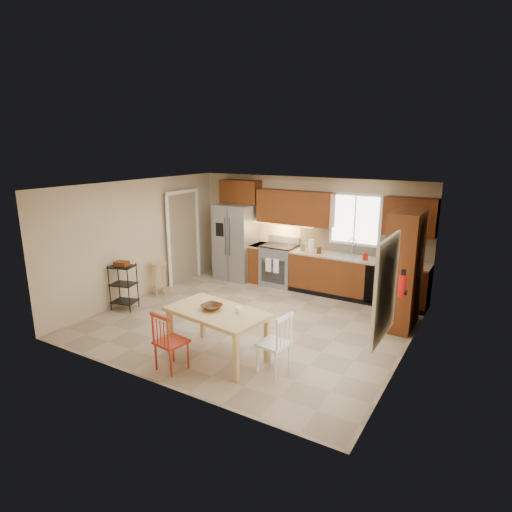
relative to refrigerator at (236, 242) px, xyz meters
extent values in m
plane|color=tan|center=(1.70, -2.12, -0.91)|extent=(5.50, 5.50, 0.00)
cube|color=silver|center=(1.70, -2.12, 1.59)|extent=(5.50, 5.00, 0.02)
cube|color=#CCB793|center=(1.70, 0.38, 0.34)|extent=(5.50, 0.02, 2.50)
cube|color=#CCB793|center=(1.70, -4.62, 0.34)|extent=(5.50, 0.02, 2.50)
cube|color=#CCB793|center=(-1.05, -2.12, 0.34)|extent=(0.02, 5.00, 2.50)
cube|color=#CCB793|center=(4.45, -2.12, 0.34)|extent=(0.02, 5.00, 2.50)
cube|color=gray|center=(0.00, 0.00, 0.00)|extent=(0.92, 0.75, 1.82)
cube|color=gray|center=(1.15, 0.06, -0.45)|extent=(0.76, 0.63, 0.92)
cube|color=brown|center=(0.60, 0.08, -0.46)|extent=(0.30, 0.60, 0.90)
cube|color=brown|center=(2.99, 0.08, -0.46)|extent=(2.92, 0.60, 0.90)
cube|color=black|center=(3.55, -0.22, -0.46)|extent=(0.60, 0.02, 0.78)
cube|color=beige|center=(2.99, 0.36, 0.27)|extent=(2.92, 0.03, 0.55)
cube|color=#642D10|center=(0.00, 0.20, 1.19)|extent=(1.00, 0.35, 0.55)
cube|color=#642D10|center=(1.45, 0.20, 0.92)|extent=(1.80, 0.35, 0.75)
cube|color=#642D10|center=(3.95, 0.20, 0.92)|extent=(1.00, 0.35, 0.75)
cube|color=white|center=(2.80, 0.35, 0.74)|extent=(1.12, 0.04, 1.12)
cube|color=gray|center=(2.80, 0.08, -0.05)|extent=(0.62, 0.46, 0.16)
cube|color=#FFBF66|center=(1.15, 0.17, 0.52)|extent=(1.60, 0.30, 0.01)
imported|color=red|center=(3.18, -0.02, 0.09)|extent=(0.09, 0.09, 0.19)
cylinder|color=white|center=(1.95, 0.03, 0.13)|extent=(0.12, 0.12, 0.28)
cylinder|color=gray|center=(1.75, 0.03, 0.08)|extent=(0.11, 0.11, 0.18)
cylinder|color=#4C2714|center=(2.15, 0.00, 0.06)|extent=(0.10, 0.10, 0.14)
cube|color=brown|center=(4.13, -0.93, 0.14)|extent=(0.50, 0.95, 2.10)
cylinder|color=red|center=(4.33, -1.98, 0.19)|extent=(0.12, 0.12, 0.36)
cube|color=white|center=(4.38, -3.27, 0.54)|extent=(0.04, 1.02, 1.32)
cube|color=#8C7A59|center=(-0.97, -0.82, 0.14)|extent=(0.04, 0.95, 2.10)
imported|color=#4C2714|center=(1.88, -3.56, -0.15)|extent=(0.35, 0.35, 0.08)
cylinder|color=white|center=(2.31, -3.46, -0.12)|extent=(0.12, 0.12, 0.13)
camera|label=1|loc=(5.56, -8.45, 2.28)|focal=30.00mm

